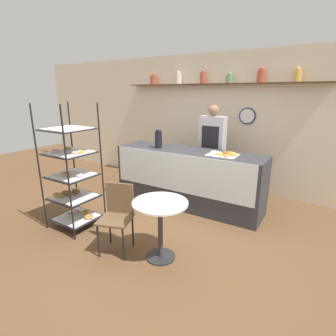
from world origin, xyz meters
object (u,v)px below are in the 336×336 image
(pastry_rack, at_px, (72,176))
(person_worker, at_px, (212,149))
(coffee_carafe, at_px, (158,139))
(donut_tray_counter, at_px, (224,154))
(cafe_chair, at_px, (118,211))
(cafe_table, at_px, (160,217))

(pastry_rack, bearing_deg, person_worker, 58.70)
(person_worker, xyz_separation_m, coffee_carafe, (-0.76, -0.63, 0.21))
(person_worker, distance_m, coffee_carafe, 1.01)
(donut_tray_counter, bearing_deg, cafe_chair, -114.58)
(cafe_table, height_order, cafe_chair, cafe_chair)
(cafe_table, relative_size, coffee_carafe, 2.22)
(pastry_rack, height_order, donut_tray_counter, pastry_rack)
(person_worker, height_order, donut_tray_counter, person_worker)
(pastry_rack, relative_size, person_worker, 1.04)
(donut_tray_counter, bearing_deg, pastry_rack, -138.09)
(person_worker, relative_size, donut_tray_counter, 3.81)
(pastry_rack, bearing_deg, cafe_chair, -6.76)
(person_worker, height_order, cafe_table, person_worker)
(person_worker, height_order, cafe_chair, person_worker)
(person_worker, bearing_deg, coffee_carafe, -140.09)
(pastry_rack, distance_m, coffee_carafe, 1.61)
(pastry_rack, relative_size, cafe_chair, 2.12)
(cafe_table, distance_m, cafe_chair, 0.58)
(person_worker, xyz_separation_m, donut_tray_counter, (0.44, -0.57, 0.07))
(pastry_rack, bearing_deg, coffee_carafe, 70.43)
(pastry_rack, height_order, person_worker, pastry_rack)
(cafe_table, bearing_deg, donut_tray_counter, 83.21)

